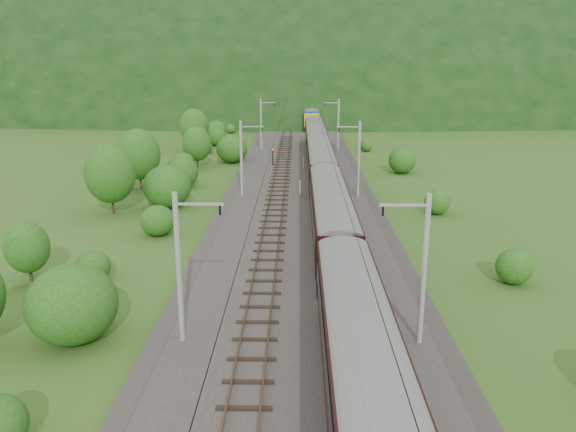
{
  "coord_description": "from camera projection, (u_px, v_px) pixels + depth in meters",
  "views": [
    {
      "loc": [
        -0.15,
        -26.52,
        14.63
      ],
      "look_at": [
        -0.95,
        15.93,
        2.6
      ],
      "focal_mm": 35.0,
      "sensor_mm": 36.0,
      "label": 1
    }
  ],
  "objects": [
    {
      "name": "catenary_left",
      "position": [
        242.0,
        157.0,
        59.16
      ],
      "size": [
        2.54,
        192.28,
        8.0
      ],
      "color": "gray",
      "rests_on": "railbed"
    },
    {
      "name": "ground",
      "position": [
        300.0,
        346.0,
        29.5
      ],
      "size": [
        600.0,
        600.0,
        0.0
      ],
      "primitive_type": "plane",
      "color": "#2D591C",
      "rests_on": "ground"
    },
    {
      "name": "overhead_wires",
      "position": [
        301.0,
        175.0,
        37.18
      ],
      "size": [
        4.83,
        198.0,
        0.03
      ],
      "color": "black",
      "rests_on": "ground"
    },
    {
      "name": "signal",
      "position": [
        273.0,
        156.0,
        76.83
      ],
      "size": [
        0.25,
        0.25,
        2.3
      ],
      "color": "black",
      "rests_on": "railbed"
    },
    {
      "name": "mountain_ridge",
      "position": [
        89.0,
        84.0,
        320.27
      ],
      "size": [
        336.0,
        280.0,
        132.0
      ],
      "primitive_type": "ellipsoid",
      "color": "black",
      "rests_on": "ground"
    },
    {
      "name": "train",
      "position": [
        331.0,
        206.0,
        43.45
      ],
      "size": [
        2.97,
        165.71,
        5.17
      ],
      "color": "black",
      "rests_on": "ground"
    },
    {
      "name": "track_right",
      "position": [
        335.0,
        270.0,
        38.97
      ],
      "size": [
        2.4,
        220.0,
        0.27
      ],
      "color": "brown",
      "rests_on": "railbed"
    },
    {
      "name": "catenary_right",
      "position": [
        358.0,
        157.0,
        58.94
      ],
      "size": [
        2.54,
        192.28,
        8.0
      ],
      "color": "gray",
      "rests_on": "railbed"
    },
    {
      "name": "vegetation_right",
      "position": [
        477.0,
        240.0,
        42.53
      ],
      "size": [
        6.28,
        105.35,
        3.2
      ],
      "color": "#1B4913",
      "rests_on": "ground"
    },
    {
      "name": "hazard_post_near",
      "position": [
        300.0,
        188.0,
        59.97
      ],
      "size": [
        0.18,
        0.18,
        1.64
      ],
      "primitive_type": "cylinder",
      "color": "red",
      "rests_on": "railbed"
    },
    {
      "name": "mountain_main",
      "position": [
        299.0,
        88.0,
        279.6
      ],
      "size": [
        504.0,
        360.0,
        244.0
      ],
      "primitive_type": "ellipsoid",
      "color": "black",
      "rests_on": "ground"
    },
    {
      "name": "railbed",
      "position": [
        300.0,
        273.0,
        39.08
      ],
      "size": [
        14.0,
        220.0,
        0.3
      ],
      "primitive_type": "cube",
      "color": "#38332D",
      "rests_on": "ground"
    },
    {
      "name": "hazard_post_far",
      "position": [
        304.0,
        163.0,
        75.11
      ],
      "size": [
        0.16,
        0.16,
        1.49
      ],
      "primitive_type": "cylinder",
      "color": "red",
      "rests_on": "railbed"
    },
    {
      "name": "track_left",
      "position": [
        266.0,
        270.0,
        39.06
      ],
      "size": [
        2.4,
        220.0,
        0.27
      ],
      "color": "brown",
      "rests_on": "railbed"
    },
    {
      "name": "vegetation_left",
      "position": [
        138.0,
        196.0,
        50.46
      ],
      "size": [
        13.21,
        150.61,
        6.96
      ],
      "color": "#1B4913",
      "rests_on": "ground"
    }
  ]
}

